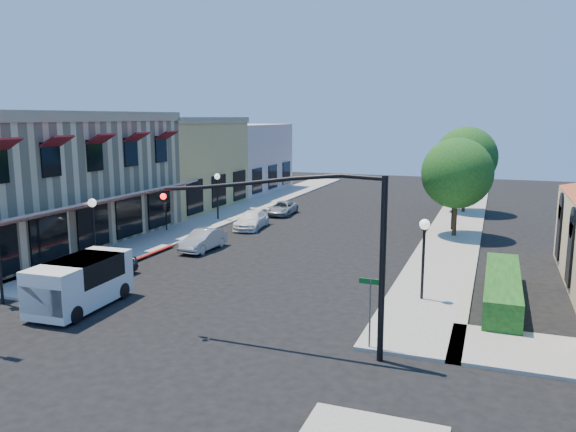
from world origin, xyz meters
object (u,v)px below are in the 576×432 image
(street_tree_a, at_px, (457,173))
(street_name_sign, at_px, (370,302))
(street_tree_b, at_px, (466,157))
(lamppost_right_near, at_px, (424,239))
(white_van, at_px, (80,281))
(parked_car_d, at_px, (282,208))
(parked_car_b, at_px, (203,240))
(lamppost_right_far, at_px, (453,192))
(parked_car_a, at_px, (107,268))
(lamppost_left_far, at_px, (217,185))
(signal_mast_arm, at_px, (318,232))
(lamppost_left_near, at_px, (93,214))
(parked_car_c, at_px, (252,220))

(street_tree_a, distance_m, street_name_sign, 20.00)
(street_tree_a, height_order, street_tree_b, street_tree_b)
(lamppost_right_near, relative_size, white_van, 0.76)
(street_tree_a, relative_size, lamppost_right_near, 1.82)
(street_tree_a, bearing_deg, parked_car_d, 163.61)
(street_tree_b, xyz_separation_m, street_name_sign, (-1.30, -29.80, -2.85))
(parked_car_b, bearing_deg, lamppost_right_far, 41.87)
(street_tree_b, height_order, parked_car_a, street_tree_b)
(lamppost_left_far, height_order, parked_car_b, lamppost_left_far)
(signal_mast_arm, relative_size, white_van, 1.70)
(street_name_sign, xyz_separation_m, lamppost_right_near, (1.00, 5.80, 1.04))
(street_tree_a, distance_m, parked_car_d, 14.64)
(signal_mast_arm, distance_m, lamppost_right_far, 22.70)
(street_tree_b, relative_size, lamppost_left_far, 1.97)
(street_tree_b, height_order, lamppost_left_near, street_tree_b)
(lamppost_left_far, bearing_deg, lamppost_right_far, 6.71)
(street_tree_b, bearing_deg, signal_mast_arm, -95.51)
(signal_mast_arm, relative_size, parked_car_a, 2.39)
(parked_car_b, bearing_deg, lamppost_left_near, -124.22)
(white_van, bearing_deg, parked_car_d, 90.68)
(lamppost_left_near, relative_size, lamppost_right_far, 1.00)
(street_tree_b, distance_m, lamppost_right_far, 8.21)
(street_tree_a, distance_m, parked_car_c, 14.21)
(lamppost_left_near, bearing_deg, lamppost_right_far, 43.26)
(lamppost_right_far, bearing_deg, parked_car_b, -140.41)
(parked_car_a, relative_size, parked_car_d, 0.87)
(signal_mast_arm, bearing_deg, parked_car_b, 132.81)
(street_tree_b, bearing_deg, lamppost_right_near, -90.72)
(parked_car_d, bearing_deg, street_name_sign, -66.06)
(lamppost_left_near, distance_m, white_van, 7.20)
(white_van, bearing_deg, signal_mast_arm, -3.89)
(lamppost_left_far, relative_size, white_van, 0.76)
(white_van, xyz_separation_m, parked_car_a, (-1.68, 3.80, -0.61))
(street_tree_b, relative_size, lamppost_right_far, 1.97)
(lamppost_left_far, xyz_separation_m, parked_car_c, (3.70, -2.00, -2.13))
(street_tree_a, height_order, parked_car_a, street_tree_a)
(lamppost_left_far, bearing_deg, signal_mast_arm, -55.00)
(street_tree_a, relative_size, parked_car_b, 1.76)
(lamppost_right_far, bearing_deg, parked_car_a, -129.24)
(street_tree_b, distance_m, parked_car_b, 23.70)
(street_name_sign, distance_m, parked_car_c, 21.66)
(parked_car_a, bearing_deg, parked_car_c, 89.99)
(white_van, height_order, parked_car_b, white_van)
(white_van, xyz_separation_m, parked_car_b, (-0.28, 10.80, -0.57))
(lamppost_right_near, xyz_separation_m, white_van, (-13.02, -5.80, -1.55))
(lamppost_left_near, relative_size, parked_car_b, 0.97)
(lamppost_left_far, xyz_separation_m, lamppost_right_near, (17.00, -14.00, 0.00))
(signal_mast_arm, relative_size, lamppost_left_far, 2.24)
(parked_car_b, bearing_deg, street_tree_a, 35.77)
(lamppost_right_far, xyz_separation_m, parked_car_b, (-13.30, -11.00, -2.13))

